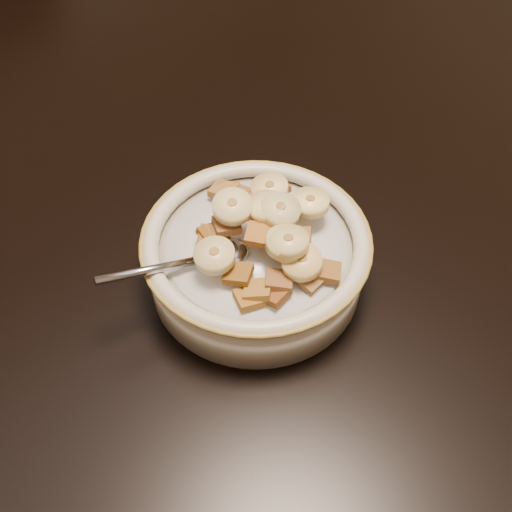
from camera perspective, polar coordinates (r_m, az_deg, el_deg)
floor at (r=1.31m, az=-5.23°, el=-20.94°), size 4.00×4.50×0.10m
table at (r=0.63m, az=-10.25°, el=3.03°), size 1.44×0.96×0.04m
chair at (r=1.15m, az=-19.46°, el=8.84°), size 0.52×0.52×0.95m
cereal_bowl at (r=0.53m, az=0.00°, el=-0.62°), size 0.18×0.18×0.04m
milk at (r=0.51m, az=0.00°, el=0.88°), size 0.15×0.15×0.00m
spoon at (r=0.50m, az=-2.91°, el=0.18°), size 0.05×0.04×0.01m
cereal_square_0 at (r=0.50m, az=0.81°, el=3.23°), size 0.02×0.02×0.01m
cereal_square_1 at (r=0.54m, az=-1.49°, el=5.20°), size 0.02×0.02×0.01m
cereal_square_2 at (r=0.48m, az=4.79°, el=-1.95°), size 0.02×0.02×0.01m
cereal_square_3 at (r=0.53m, az=1.56°, el=4.79°), size 0.03×0.03×0.01m
cereal_square_4 at (r=0.53m, az=0.38°, el=4.83°), size 0.03×0.03×0.01m
cereal_square_5 at (r=0.55m, az=-2.49°, el=5.72°), size 0.03×0.03×0.01m
cereal_square_6 at (r=0.48m, az=2.03°, el=-2.21°), size 0.03×0.03×0.01m
cereal_square_7 at (r=0.50m, az=2.01°, el=2.90°), size 0.02×0.02×0.01m
cereal_square_8 at (r=0.47m, az=1.58°, el=-3.35°), size 0.02×0.02×0.01m
cereal_square_9 at (r=0.47m, az=0.16°, el=-3.03°), size 0.03×0.03×0.01m
cereal_square_10 at (r=0.54m, az=0.68°, el=5.50°), size 0.03×0.03×0.01m
cereal_square_11 at (r=0.55m, az=1.71°, el=6.03°), size 0.02×0.02×0.01m
cereal_square_12 at (r=0.50m, az=-3.83°, el=1.86°), size 0.02×0.02×0.01m
cereal_square_13 at (r=0.50m, az=1.75°, el=2.93°), size 0.03×0.03×0.01m
cereal_square_14 at (r=0.54m, az=-2.93°, el=5.85°), size 0.03×0.03×0.01m
cereal_square_15 at (r=0.54m, az=4.61°, el=4.93°), size 0.03×0.03×0.01m
cereal_square_16 at (r=0.50m, az=3.76°, el=1.47°), size 0.03×0.03×0.01m
cereal_square_17 at (r=0.47m, az=-0.58°, el=-3.76°), size 0.03×0.03×0.01m
cereal_square_18 at (r=0.55m, az=-1.55°, el=5.46°), size 0.03×0.03×0.01m
cereal_square_19 at (r=0.50m, az=-2.62°, el=2.77°), size 0.03×0.03×0.01m
cereal_square_20 at (r=0.48m, az=-1.60°, el=-1.58°), size 0.03×0.03×0.01m
cereal_square_21 at (r=0.49m, az=6.36°, el=-1.36°), size 0.03×0.03×0.01m
cereal_square_22 at (r=0.51m, az=1.25°, el=3.89°), size 0.02×0.02×0.01m
cereal_square_23 at (r=0.49m, az=0.26°, el=1.92°), size 0.03×0.03×0.01m
cereal_square_24 at (r=0.50m, az=-4.01°, el=1.68°), size 0.03×0.03×0.01m
banana_slice_0 at (r=0.50m, az=0.90°, el=4.40°), size 0.04×0.04×0.01m
banana_slice_1 at (r=0.48m, az=2.69°, el=1.13°), size 0.03×0.03×0.02m
banana_slice_2 at (r=0.49m, az=-2.11°, el=4.41°), size 0.04×0.04×0.02m
banana_slice_3 at (r=0.53m, az=1.21°, el=6.01°), size 0.03×0.03×0.01m
banana_slice_4 at (r=0.48m, az=-3.72°, el=0.05°), size 0.04×0.04×0.01m
banana_slice_5 at (r=0.51m, az=4.82°, el=4.76°), size 0.04×0.04×0.01m
banana_slice_6 at (r=0.48m, az=4.10°, el=-0.53°), size 0.04×0.04×0.01m
banana_slice_7 at (r=0.50m, az=2.21°, el=4.08°), size 0.04×0.04×0.02m
banana_slice_8 at (r=0.48m, az=2.88°, el=1.27°), size 0.03×0.03×0.01m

